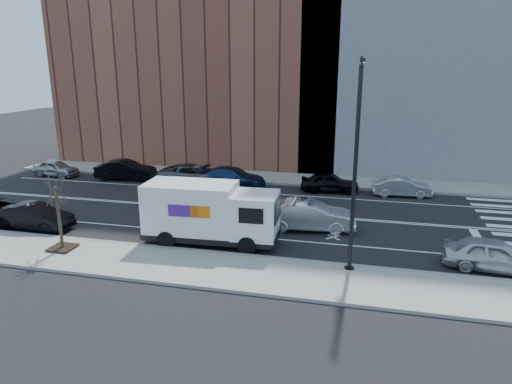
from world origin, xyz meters
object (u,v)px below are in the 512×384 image
at_px(driving_sedan, 309,215).
at_px(near_parked_front, 494,255).
at_px(fedex_van, 210,213).
at_px(far_parked_b, 126,170).
at_px(far_parked_a, 56,168).

distance_m(driving_sedan, near_parked_front, 9.39).
relative_size(fedex_van, near_parked_front, 1.63).
height_order(far_parked_b, near_parked_front, far_parked_b).
xyz_separation_m(far_parked_a, near_parked_front, (30.88, -11.24, 0.07)).
relative_size(far_parked_a, near_parked_front, 0.91).
bearing_deg(fedex_van, driving_sedan, 31.35).
distance_m(fedex_van, driving_sedan, 5.78).
height_order(fedex_van, driving_sedan, fedex_van).
xyz_separation_m(fedex_van, driving_sedan, (4.74, 3.20, -0.83)).
height_order(fedex_van, near_parked_front, fedex_van).
distance_m(far_parked_a, driving_sedan, 23.48).
relative_size(far_parked_a, far_parked_b, 0.82).
bearing_deg(far_parked_b, far_parked_a, 84.74).
height_order(far_parked_b, driving_sedan, driving_sedan).
height_order(driving_sedan, near_parked_front, driving_sedan).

